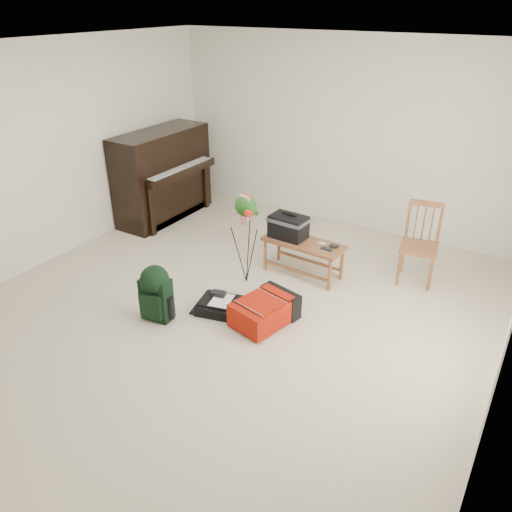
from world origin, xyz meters
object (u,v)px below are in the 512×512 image
Objects in this scene: red_suitcase at (267,308)px; green_backpack at (155,290)px; dining_chair at (420,245)px; black_duffel at (221,305)px; piano at (164,177)px; bench at (293,232)px; flower_stand at (246,240)px.

green_backpack reaches higher than red_suitcase.
dining_chair is at bearing 39.66° from green_backpack.
black_duffel is 0.68m from green_backpack.
piano is 2.65m from green_backpack.
black_duffel is at bearing -98.06° from bench.
red_suitcase is 0.50m from black_duffel.
piano is at bearing 162.59° from red_suitcase.
green_backpack is (-0.68, -1.56, -0.18)m from bench.
bench is at bearing 117.44° from red_suitcase.
green_backpack is 0.55× the size of flower_stand.
red_suitcase is 1.21× the size of green_backpack.
piano is 2.87× the size of black_duffel.
piano is at bearing 121.44° from green_backpack.
red_suitcase is 1.35× the size of black_duffel.
bench is 1.81× the size of black_duffel.
bench reaches higher than red_suitcase.
dining_chair is 1.91m from red_suitcase.
dining_chair reaches higher than bench.
piano is 2.57× the size of green_backpack.
flower_stand is (-0.32, -0.48, 0.01)m from bench.
bench is at bearing 68.58° from flower_stand.
bench is 1.41m from dining_chair.
piano is 1.58× the size of bench.
piano is 2.13× the size of red_suitcase.
black_duffel is at bearing -155.24° from red_suitcase.
bench reaches higher than black_duffel.
dining_chair is at bearing 70.00° from red_suitcase.
green_backpack is at bearing -150.79° from black_duffel.
dining_chair is at bearing 1.11° from piano.
bench is 1.62× the size of green_backpack.
piano is at bearing 171.20° from dining_chair.
bench is 0.90× the size of flower_stand.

